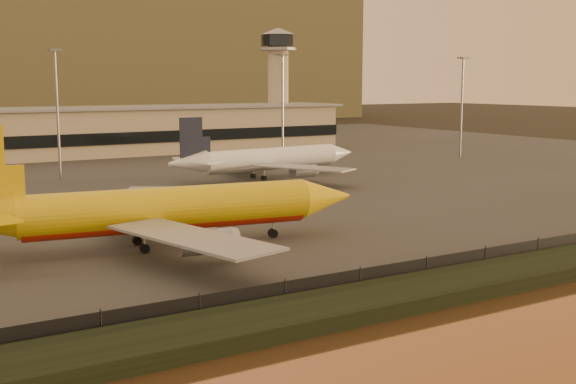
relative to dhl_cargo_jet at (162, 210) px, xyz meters
name	(u,v)px	position (x,y,z in m)	size (l,w,h in m)	color
ground	(333,257)	(14.66, -13.55, -4.56)	(900.00, 900.00, 0.00)	black
embankment	(439,288)	(14.66, -30.55, -3.86)	(320.00, 7.00, 1.40)	black
tarmac	(89,169)	(14.66, 81.45, -4.46)	(320.00, 220.00, 0.20)	#2D2D2D
perimeter_fence	(411,272)	(14.66, -26.55, -3.26)	(300.00, 0.05, 2.20)	black
control_tower	(278,74)	(84.66, 117.45, 17.10)	(11.20, 11.20, 35.50)	tan
apron_light_masts	(186,100)	(29.66, 61.45, 11.14)	(152.20, 12.20, 25.40)	slate
dhl_cargo_jet	(162,210)	(0.00, 0.00, 0.00)	(48.85, 47.38, 14.60)	#DBB30B
white_narrowbody_jet	(268,159)	(40.76, 46.80, -0.58)	(44.10, 42.85, 12.66)	white
gse_vehicle_yellow	(236,205)	(17.83, 16.20, -3.37)	(4.38, 1.97, 1.97)	#DBB30B
gse_vehicle_white	(67,225)	(-7.23, 14.91, -3.48)	(3.93, 1.77, 1.77)	white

